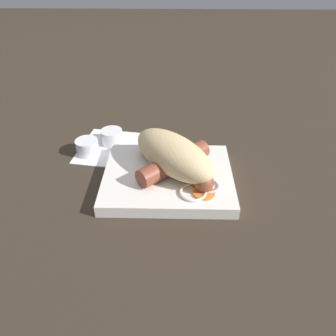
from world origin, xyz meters
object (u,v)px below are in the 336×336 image
object	(u,v)px
sausage	(174,163)
food_tray	(168,178)
bread_roll	(173,154)
condiment_cup_near	(112,138)
condiment_cup_far	(88,148)

from	to	relation	value
sausage	food_tray	bearing A→B (deg)	35.88
food_tray	bread_roll	bearing A→B (deg)	-132.66
condiment_cup_near	bread_roll	bearing A→B (deg)	137.43
sausage	bread_roll	bearing A→B (deg)	-49.84
food_tray	sausage	size ratio (longest dim) A/B	1.60
bread_roll	condiment_cup_near	xyz separation A→B (m)	(0.12, -0.11, -0.04)
sausage	condiment_cup_near	world-z (taller)	sausage
bread_roll	condiment_cup_far	distance (m)	0.18
bread_roll	sausage	bearing A→B (deg)	130.16
food_tray	condiment_cup_far	size ratio (longest dim) A/B	5.04
sausage	condiment_cup_near	xyz separation A→B (m)	(0.13, -0.12, -0.02)
food_tray	bread_roll	size ratio (longest dim) A/B	1.23
food_tray	condiment_cup_far	distance (m)	0.18
condiment_cup_far	condiment_cup_near	bearing A→B (deg)	-136.84
condiment_cup_far	food_tray	bearing A→B (deg)	151.63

